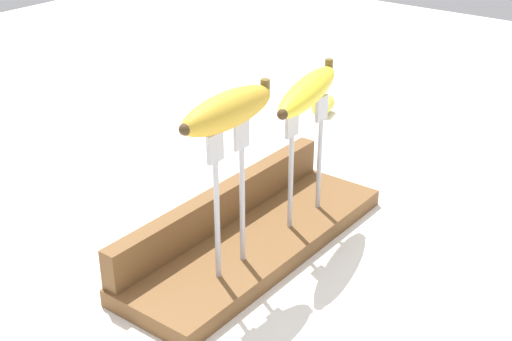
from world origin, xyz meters
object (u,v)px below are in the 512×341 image
(banana_chunk_near, at_px, (324,105))
(banana_raised_right, at_px, (308,91))
(banana_raised_left, at_px, (228,110))
(fork_stand_right, at_px, (306,151))
(fork_stand_left, at_px, (229,187))

(banana_chunk_near, bearing_deg, banana_raised_right, -150.86)
(banana_raised_left, relative_size, banana_chunk_near, 3.02)
(fork_stand_right, relative_size, banana_raised_right, 0.88)
(fork_stand_right, xyz_separation_m, banana_raised_right, (-0.00, -0.00, 0.09))
(banana_chunk_near, bearing_deg, fork_stand_right, -150.86)
(banana_raised_left, distance_m, banana_raised_right, 0.17)
(banana_raised_left, distance_m, banana_chunk_near, 0.67)
(fork_stand_right, xyz_separation_m, banana_chunk_near, (0.42, 0.23, -0.11))
(fork_stand_left, bearing_deg, banana_raised_right, -0.01)
(banana_chunk_near, bearing_deg, banana_raised_left, -158.35)
(fork_stand_left, height_order, banana_chunk_near, fork_stand_left)
(fork_stand_left, distance_m, banana_chunk_near, 0.64)
(banana_raised_right, bearing_deg, fork_stand_left, 179.99)
(fork_stand_right, bearing_deg, banana_chunk_near, 29.14)
(fork_stand_right, relative_size, banana_raised_left, 1.10)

